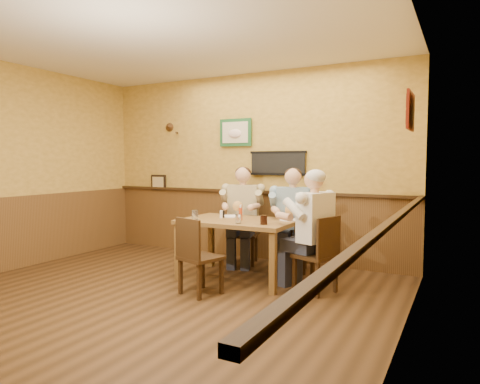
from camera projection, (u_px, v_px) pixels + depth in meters
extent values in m
plane|color=#32200F|center=(140.00, 304.00, 4.42)|extent=(5.00, 5.00, 0.00)
cube|color=silver|center=(135.00, 27.00, 4.23)|extent=(5.00, 5.00, 0.02)
cube|color=gold|center=(248.00, 166.00, 6.53)|extent=(5.00, 0.02, 2.80)
cube|color=gold|center=(398.00, 171.00, 3.16)|extent=(0.02, 5.00, 2.80)
cube|color=brown|center=(248.00, 225.00, 6.57)|extent=(5.00, 0.02, 1.00)
cube|color=brown|center=(392.00, 290.00, 3.23)|extent=(0.02, 5.00, 1.00)
cube|color=black|center=(278.00, 163.00, 6.26)|extent=(0.88, 0.03, 0.34)
cube|color=#1C542A|center=(236.00, 132.00, 6.55)|extent=(0.54, 0.03, 0.42)
cube|color=black|center=(159.00, 182.00, 7.31)|extent=(0.30, 0.03, 0.26)
cube|color=maroon|center=(411.00, 111.00, 4.07)|extent=(0.03, 0.48, 0.36)
cube|color=brown|center=(238.00, 222.00, 5.33)|extent=(1.40, 0.90, 0.05)
cube|color=brown|center=(178.00, 252.00, 5.31)|extent=(0.07, 0.07, 0.70)
cube|color=brown|center=(273.00, 263.00, 4.71)|extent=(0.07, 0.07, 0.70)
cube|color=brown|center=(211.00, 242.00, 6.00)|extent=(0.07, 0.07, 0.70)
cube|color=brown|center=(297.00, 250.00, 5.40)|extent=(0.07, 0.07, 0.70)
cylinder|color=white|center=(195.00, 215.00, 5.34)|extent=(0.10, 0.10, 0.12)
cylinder|color=white|center=(238.00, 219.00, 4.99)|extent=(0.08, 0.08, 0.11)
cylinder|color=black|center=(264.00, 220.00, 4.91)|extent=(0.11, 0.11, 0.11)
cylinder|color=#BD3A14|center=(241.00, 213.00, 5.27)|extent=(0.05, 0.05, 0.17)
cylinder|color=white|center=(221.00, 214.00, 5.49)|extent=(0.04, 0.04, 0.10)
cylinder|color=black|center=(223.00, 214.00, 5.50)|extent=(0.05, 0.05, 0.10)
cylinder|color=white|center=(231.00, 216.00, 5.60)|extent=(0.25, 0.25, 0.02)
cylinder|color=white|center=(289.00, 220.00, 5.26)|extent=(0.24, 0.24, 0.02)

